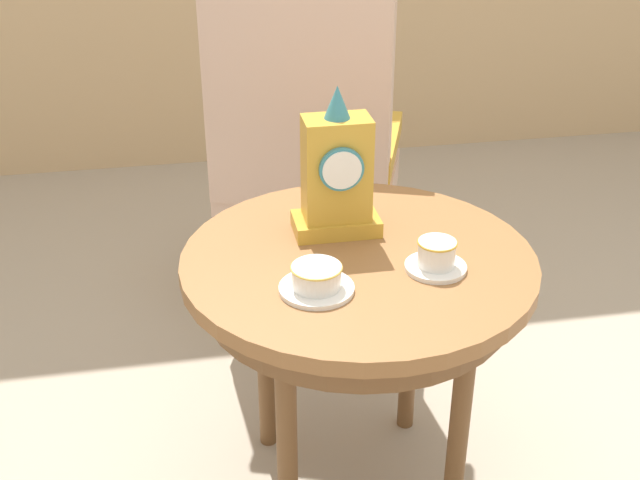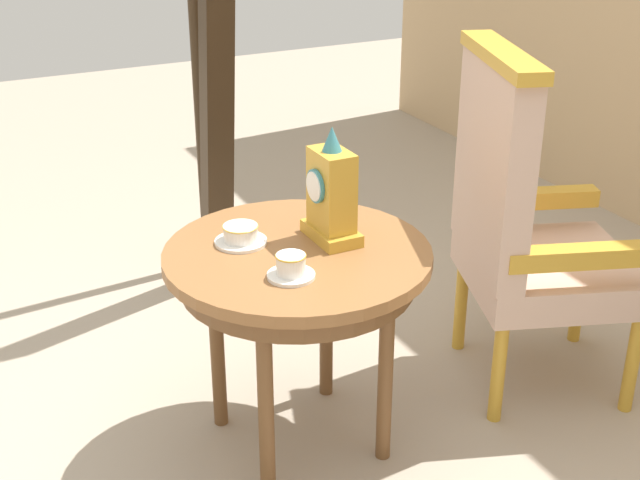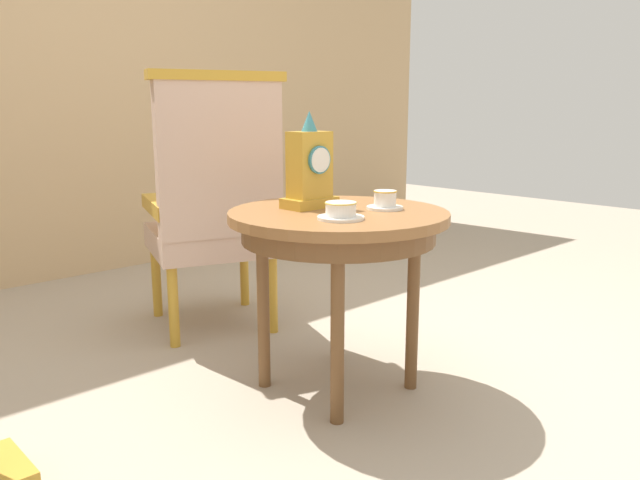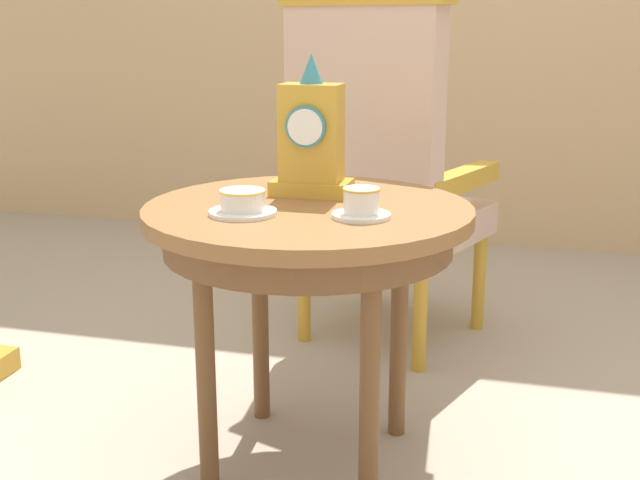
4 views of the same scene
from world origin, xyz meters
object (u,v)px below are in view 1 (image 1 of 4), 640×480
object	(u,v)px
mantel_clock	(337,176)
armchair	(306,146)
teacup_right	(436,257)
teacup_left	(317,279)
side_table	(358,285)

from	to	relation	value
mantel_clock	armchair	size ratio (longest dim) A/B	0.29
armchair	teacup_right	bearing A→B (deg)	-81.94
teacup_left	teacup_right	bearing A→B (deg)	8.50
armchair	teacup_left	bearing A→B (deg)	-98.27
mantel_clock	armchair	world-z (taller)	armchair
teacup_right	armchair	distance (m)	0.88
teacup_right	armchair	xyz separation A→B (m)	(-0.12, 0.87, -0.08)
teacup_left	armchair	bearing A→B (deg)	81.73
side_table	teacup_right	xyz separation A→B (m)	(0.14, -0.09, 0.10)
mantel_clock	side_table	bearing A→B (deg)	-78.24
side_table	armchair	world-z (taller)	armchair
teacup_right	mantel_clock	xyz separation A→B (m)	(-0.17, 0.20, 0.11)
side_table	armchair	size ratio (longest dim) A/B	0.66
teacup_right	armchair	bearing A→B (deg)	98.06
teacup_right	mantel_clock	distance (m)	0.28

